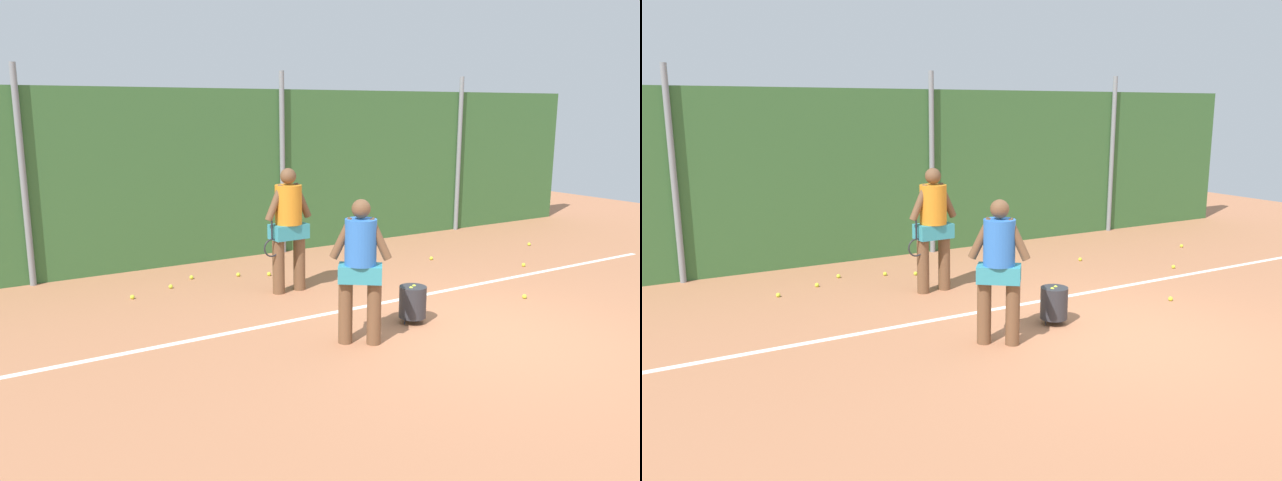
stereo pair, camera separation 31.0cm
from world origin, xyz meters
TOP-DOWN VIEW (x-y plane):
  - ground_plane at (0.00, 1.63)m, footprint 24.35×24.35m
  - hedge_fence_backdrop at (0.00, 5.55)m, footprint 15.83×0.25m
  - fence_post_left at (-4.57, 5.38)m, footprint 0.10×0.10m
  - fence_post_center at (0.00, 5.38)m, footprint 0.10×0.10m
  - fence_post_right at (4.57, 5.38)m, footprint 0.10×0.10m
  - court_baseline_paint at (0.00, 1.68)m, footprint 11.57×0.10m
  - player_foreground_near at (-1.54, 0.54)m, footprint 0.62×0.55m
  - player_midcourt at (-1.21, 2.93)m, footprint 0.86×0.41m
  - ball_hopper at (-0.52, 0.79)m, footprint 0.36×0.36m
  - tennis_ball_0 at (1.62, 0.75)m, footprint 0.07×0.07m
  - tennis_ball_1 at (-2.74, 4.04)m, footprint 0.07×0.07m
  - tennis_ball_2 at (3.14, 2.10)m, footprint 0.07×0.07m
  - tennis_ball_3 at (4.62, 3.26)m, footprint 0.07×0.07m
  - tennis_ball_4 at (2.06, 3.36)m, footprint 0.07×0.07m
  - tennis_ball_5 at (-3.41, 3.79)m, footprint 0.07×0.07m
  - tennis_ball_6 at (-2.26, 4.40)m, footprint 0.07×0.07m
  - tennis_ball_7 at (-0.94, 3.80)m, footprint 0.07×0.07m
  - tennis_ball_8 at (-1.52, 4.16)m, footprint 0.07×0.07m
  - tennis_ball_9 at (-1.06, 3.92)m, footprint 0.07×0.07m

SIDE VIEW (x-z plane):
  - ground_plane at x=0.00m, z-range 0.00..0.00m
  - court_baseline_paint at x=0.00m, z-range 0.00..0.01m
  - tennis_ball_0 at x=1.62m, z-range 0.00..0.07m
  - tennis_ball_1 at x=-2.74m, z-range 0.00..0.07m
  - tennis_ball_2 at x=3.14m, z-range 0.00..0.07m
  - tennis_ball_3 at x=4.62m, z-range 0.00..0.07m
  - tennis_ball_4 at x=2.06m, z-range 0.00..0.07m
  - tennis_ball_5 at x=-3.41m, z-range 0.00..0.07m
  - tennis_ball_6 at x=-2.26m, z-range 0.00..0.07m
  - tennis_ball_7 at x=-0.94m, z-range 0.00..0.07m
  - tennis_ball_8 at x=-1.52m, z-range 0.00..0.07m
  - tennis_ball_9 at x=-1.06m, z-range 0.00..0.07m
  - ball_hopper at x=-0.52m, z-range 0.03..0.55m
  - player_foreground_near at x=-1.54m, z-range 0.11..1.88m
  - player_midcourt at x=-1.21m, z-range 0.12..2.03m
  - hedge_fence_backdrop at x=0.00m, z-range 0.00..3.14m
  - fence_post_left at x=-4.57m, z-range 0.00..3.48m
  - fence_post_center at x=0.00m, z-range 0.00..3.48m
  - fence_post_right at x=4.57m, z-range 0.00..3.48m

